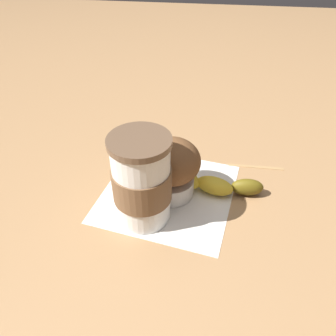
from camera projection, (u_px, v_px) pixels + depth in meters
ground_plane at (168, 193)px, 0.60m from camera, size 3.00×3.00×0.00m
paper_napkin at (168, 192)px, 0.60m from camera, size 0.26×0.26×0.00m
coffee_cup at (142, 181)px, 0.51m from camera, size 0.10×0.10×0.15m
muffin at (172, 168)px, 0.56m from camera, size 0.10×0.10×0.11m
banana at (201, 179)px, 0.60m from camera, size 0.10×0.22×0.03m
wooden_stirrer at (256, 167)px, 0.66m from camera, size 0.01×0.11×0.00m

